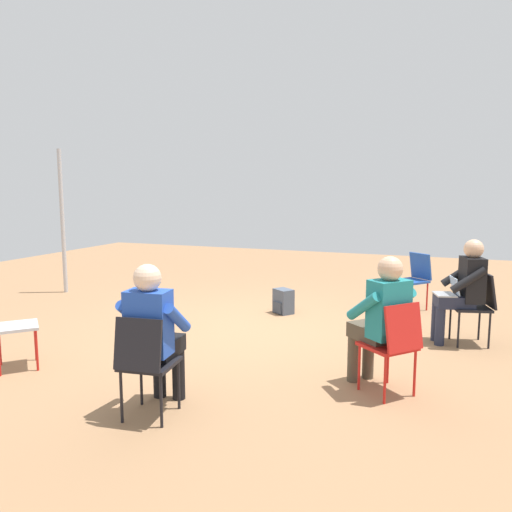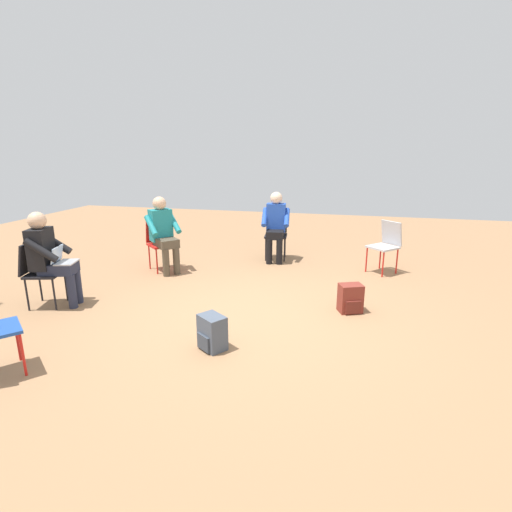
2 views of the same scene
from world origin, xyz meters
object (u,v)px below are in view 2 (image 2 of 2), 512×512
(chair_north, at_px, (38,269))
(backpack_by_empty_chair, at_px, (212,334))
(backpack_near_laptop_user, at_px, (350,300))
(person_in_teal, at_px, (163,231))
(person_in_blue, at_px, (276,223))
(chair_northeast, at_px, (160,240))
(chair_east, at_px, (276,232))
(person_with_laptop, at_px, (50,254))
(chair_southeast, at_px, (386,243))

(chair_north, bearing_deg, backpack_by_empty_chair, 62.19)
(backpack_near_laptop_user, bearing_deg, backpack_by_empty_chair, 134.06)
(person_in_teal, bearing_deg, person_in_blue, 165.32)
(chair_northeast, relative_size, backpack_by_empty_chair, 2.36)
(chair_east, distance_m, person_in_teal, 2.09)
(person_in_blue, relative_size, backpack_near_laptop_user, 3.44)
(person_with_laptop, bearing_deg, chair_southeast, 105.51)
(chair_northeast, xyz_separation_m, backpack_by_empty_chair, (-2.45, -1.80, -0.34))
(chair_east, xyz_separation_m, person_in_blue, (-0.17, -0.02, 0.20))
(person_with_laptop, distance_m, backpack_near_laptop_user, 3.85)
(chair_east, relative_size, chair_northeast, 1.00)
(person_in_teal, bearing_deg, chair_southeast, 144.48)
(chair_northeast, xyz_separation_m, chair_southeast, (0.71, -3.68, 0.00))
(chair_north, distance_m, person_in_blue, 3.85)
(chair_north, height_order, person_in_blue, person_in_blue)
(chair_north, height_order, person_with_laptop, person_with_laptop)
(chair_northeast, relative_size, person_with_laptop, 0.69)
(backpack_by_empty_chair, bearing_deg, chair_east, 0.59)
(chair_east, height_order, chair_north, same)
(chair_northeast, height_order, backpack_by_empty_chair, chair_northeast)
(backpack_near_laptop_user, xyz_separation_m, backpack_by_empty_chair, (-1.32, 1.36, 0.00))
(person_in_teal, distance_m, backpack_by_empty_chair, 2.93)
(chair_northeast, relative_size, person_in_blue, 0.69)
(chair_north, bearing_deg, backpack_near_laptop_user, 85.52)
(person_in_blue, xyz_separation_m, backpack_by_empty_chair, (-3.45, -0.02, -0.54))
(person_in_blue, relative_size, backpack_by_empty_chair, 3.44)
(chair_northeast, height_order, person_in_blue, person_in_blue)
(chair_east, xyz_separation_m, chair_northeast, (-1.17, 1.76, 0.00))
(chair_northeast, xyz_separation_m, chair_north, (-1.88, 0.76, 0.00))
(backpack_near_laptop_user, bearing_deg, chair_southeast, -15.83)
(chair_southeast, height_order, chair_north, same)
(chair_north, bearing_deg, chair_northeast, 142.85)
(chair_east, distance_m, backpack_near_laptop_user, 2.71)
(chair_east, bearing_deg, chair_northeast, 26.50)
(person_with_laptop, distance_m, person_in_blue, 3.70)
(chair_east, height_order, backpack_by_empty_chair, chair_east)
(chair_north, relative_size, backpack_near_laptop_user, 2.36)
(person_with_laptop, xyz_separation_m, person_in_teal, (1.73, -0.72, 0.00))
(chair_east, relative_size, backpack_near_laptop_user, 2.36)
(chair_north, relative_size, person_in_teal, 0.69)
(chair_north, distance_m, backpack_near_laptop_user, 4.00)
(chair_north, height_order, backpack_near_laptop_user, chair_north)
(chair_east, xyz_separation_m, person_with_laptop, (-3.01, 2.36, 0.20))
(person_in_blue, distance_m, backpack_by_empty_chair, 3.49)
(person_with_laptop, height_order, backpack_by_empty_chair, person_with_laptop)
(person_with_laptop, distance_m, backpack_by_empty_chair, 2.53)
(person_in_teal, bearing_deg, chair_east, 169.43)
(chair_east, relative_size, backpack_by_empty_chair, 2.36)
(chair_southeast, relative_size, person_in_teal, 0.69)
(person_in_teal, bearing_deg, chair_northeast, -90.00)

